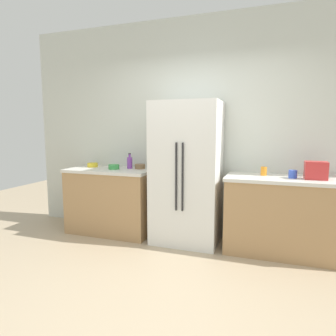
{
  "coord_description": "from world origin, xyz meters",
  "views": [
    {
      "loc": [
        0.92,
        -2.37,
        1.48
      ],
      "look_at": [
        -0.04,
        0.4,
        1.1
      ],
      "focal_mm": 31.72,
      "sensor_mm": 36.0,
      "label": 1
    }
  ],
  "objects_px": {
    "cup_a": "(264,171)",
    "cup_b": "(293,174)",
    "bowl_a": "(114,167)",
    "bowl_b": "(93,165)",
    "refrigerator": "(187,173)",
    "bottle_a": "(130,162)",
    "bowl_c": "(140,166)",
    "toaster": "(316,170)"
  },
  "relations": [
    {
      "from": "cup_a",
      "to": "cup_b",
      "type": "relative_size",
      "value": 1.12
    },
    {
      "from": "bowl_a",
      "to": "bowl_b",
      "type": "distance_m",
      "value": 0.44
    },
    {
      "from": "refrigerator",
      "to": "bottle_a",
      "type": "height_order",
      "value": "refrigerator"
    },
    {
      "from": "bowl_a",
      "to": "cup_a",
      "type": "bearing_deg",
      "value": 2.72
    },
    {
      "from": "bottle_a",
      "to": "bowl_b",
      "type": "distance_m",
      "value": 0.61
    },
    {
      "from": "bowl_a",
      "to": "refrigerator",
      "type": "bearing_deg",
      "value": 0.06
    },
    {
      "from": "bottle_a",
      "to": "bowl_c",
      "type": "distance_m",
      "value": 0.16
    },
    {
      "from": "bottle_a",
      "to": "bowl_a",
      "type": "height_order",
      "value": "bottle_a"
    },
    {
      "from": "cup_b",
      "to": "bowl_b",
      "type": "distance_m",
      "value": 2.76
    },
    {
      "from": "cup_b",
      "to": "bowl_c",
      "type": "bearing_deg",
      "value": 175.14
    },
    {
      "from": "bottle_a",
      "to": "cup_a",
      "type": "bearing_deg",
      "value": -1.58
    },
    {
      "from": "refrigerator",
      "to": "cup_a",
      "type": "height_order",
      "value": "refrigerator"
    },
    {
      "from": "toaster",
      "to": "bowl_a",
      "type": "distance_m",
      "value": 2.57
    },
    {
      "from": "cup_a",
      "to": "cup_b",
      "type": "distance_m",
      "value": 0.34
    },
    {
      "from": "bottle_a",
      "to": "refrigerator",
      "type": "bearing_deg",
      "value": -9.28
    },
    {
      "from": "refrigerator",
      "to": "bowl_a",
      "type": "distance_m",
      "value": 1.06
    },
    {
      "from": "bottle_a",
      "to": "cup_b",
      "type": "xyz_separation_m",
      "value": [
        2.16,
        -0.15,
        -0.04
      ]
    },
    {
      "from": "cup_b",
      "to": "toaster",
      "type": "bearing_deg",
      "value": -0.61
    },
    {
      "from": "bowl_a",
      "to": "bottle_a",
      "type": "bearing_deg",
      "value": 39.83
    },
    {
      "from": "bottle_a",
      "to": "cup_a",
      "type": "height_order",
      "value": "bottle_a"
    },
    {
      "from": "cup_b",
      "to": "bowl_a",
      "type": "xyz_separation_m",
      "value": [
        -2.33,
        0.01,
        -0.01
      ]
    },
    {
      "from": "cup_a",
      "to": "bottle_a",
      "type": "bearing_deg",
      "value": 178.42
    },
    {
      "from": "bowl_b",
      "to": "bottle_a",
      "type": "bearing_deg",
      "value": 2.75
    },
    {
      "from": "refrigerator",
      "to": "cup_b",
      "type": "bearing_deg",
      "value": -0.43
    },
    {
      "from": "bowl_c",
      "to": "toaster",
      "type": "bearing_deg",
      "value": -4.41
    },
    {
      "from": "bowl_c",
      "to": "cup_a",
      "type": "bearing_deg",
      "value": -2.26
    },
    {
      "from": "toaster",
      "to": "bottle_a",
      "type": "distance_m",
      "value": 2.4
    },
    {
      "from": "toaster",
      "to": "bowl_c",
      "type": "height_order",
      "value": "toaster"
    },
    {
      "from": "refrigerator",
      "to": "bottle_a",
      "type": "relative_size",
      "value": 8.27
    },
    {
      "from": "cup_a",
      "to": "bowl_b",
      "type": "bearing_deg",
      "value": 179.49
    },
    {
      "from": "refrigerator",
      "to": "cup_a",
      "type": "distance_m",
      "value": 0.96
    },
    {
      "from": "bowl_b",
      "to": "refrigerator",
      "type": "bearing_deg",
      "value": -4.46
    },
    {
      "from": "bowl_a",
      "to": "bowl_b",
      "type": "relative_size",
      "value": 0.99
    },
    {
      "from": "refrigerator",
      "to": "bowl_c",
      "type": "relative_size",
      "value": 12.55
    },
    {
      "from": "bowl_a",
      "to": "bowl_c",
      "type": "relative_size",
      "value": 1.04
    },
    {
      "from": "cup_a",
      "to": "bowl_b",
      "type": "xyz_separation_m",
      "value": [
        -2.44,
        0.02,
        -0.02
      ]
    },
    {
      "from": "bowl_b",
      "to": "bowl_c",
      "type": "height_order",
      "value": "bowl_c"
    },
    {
      "from": "bottle_a",
      "to": "bowl_a",
      "type": "xyz_separation_m",
      "value": [
        -0.18,
        -0.15,
        -0.05
      ]
    },
    {
      "from": "cup_b",
      "to": "bottle_a",
      "type": "bearing_deg",
      "value": 175.91
    },
    {
      "from": "toaster",
      "to": "bottle_a",
      "type": "relative_size",
      "value": 1.07
    },
    {
      "from": "toaster",
      "to": "bottle_a",
      "type": "bearing_deg",
      "value": 176.25
    },
    {
      "from": "cup_b",
      "to": "bowl_c",
      "type": "height_order",
      "value": "cup_b"
    }
  ]
}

